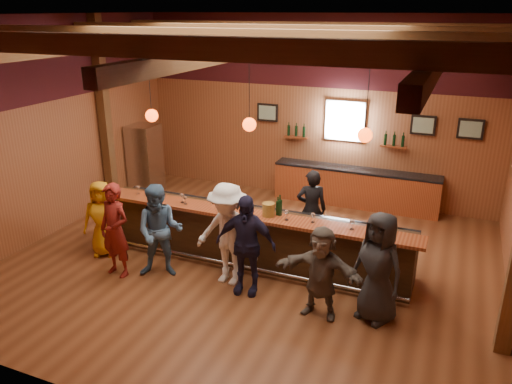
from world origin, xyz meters
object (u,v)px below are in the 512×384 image
customer_redvest (115,230)px  bottle_a (278,208)px  customer_brown (321,272)px  back_bar_cabinet (355,187)px  customer_denim (160,231)px  customer_orange (102,219)px  customer_dark (378,268)px  ice_bucket (269,210)px  customer_white (228,234)px  stainless_fridge (145,159)px  customer_navy (246,245)px  bartender (311,209)px  bar_counter (254,235)px

customer_redvest → bottle_a: bearing=33.6°
customer_brown → bottle_a: customer_brown is taller
back_bar_cabinet → customer_denim: bearing=-117.8°
customer_orange → bottle_a: 3.47m
customer_dark → bottle_a: customer_dark is taller
customer_dark → ice_bucket: size_ratio=7.41×
customer_redvest → customer_brown: bearing=10.3°
customer_white → ice_bucket: bearing=55.9°
back_bar_cabinet → customer_orange: bearing=-131.8°
stainless_fridge → customer_brown: 6.90m
customer_navy → customer_brown: 1.38m
customer_dark → bartender: (-1.66, 2.02, -0.07)m
bottle_a → back_bar_cabinet: bearing=80.4°
bartender → customer_denim: bearing=26.5°
customer_redvest → customer_dark: (4.58, 0.40, 0.02)m
stainless_fridge → customer_denim: size_ratio=1.04×
stainless_fridge → customer_redvest: bearing=-62.4°
customer_dark → customer_denim: bearing=-151.5°
customer_denim → ice_bucket: size_ratio=7.21×
back_bar_cabinet → ice_bucket: size_ratio=16.60×
customer_denim → customer_dark: 3.82m
back_bar_cabinet → customer_brown: 4.90m
back_bar_cabinet → bartender: (-0.34, -2.61, 0.35)m
bartender → ice_bucket: bartender is taller
customer_navy → ice_bucket: 0.88m
back_bar_cabinet → customer_denim: customer_denim is taller
customer_orange → customer_redvest: 0.93m
customer_white → customer_brown: bearing=-7.1°
customer_brown → ice_bucket: bearing=144.9°
stainless_fridge → customer_brown: (5.79, -3.75, -0.14)m
customer_orange → customer_white: customer_white is taller
bar_counter → customer_dark: customer_dark is taller
stainless_fridge → customer_dark: stainless_fridge is taller
bottle_a → customer_dark: bearing=-23.8°
bar_counter → customer_brown: size_ratio=4.15×
bar_counter → bartender: bartender is taller
customer_dark → bottle_a: 2.16m
customer_navy → back_bar_cabinet: bearing=72.6°
back_bar_cabinet → bottle_a: bottle_a is taller
bar_counter → customer_redvest: (-2.08, -1.45, 0.35)m
customer_white → customer_dark: 2.60m
ice_bucket → bottle_a: bearing=37.8°
bar_counter → customer_redvest: size_ratio=3.61×
bar_counter → customer_white: (-0.10, -0.93, 0.41)m
customer_orange → ice_bucket: 3.32m
stainless_fridge → customer_navy: size_ratio=1.02×
bartender → bottle_a: 1.26m
customer_brown → bottle_a: 1.65m
back_bar_cabinet → customer_orange: size_ratio=2.64×
bartender → bottle_a: (-0.29, -1.16, 0.42)m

